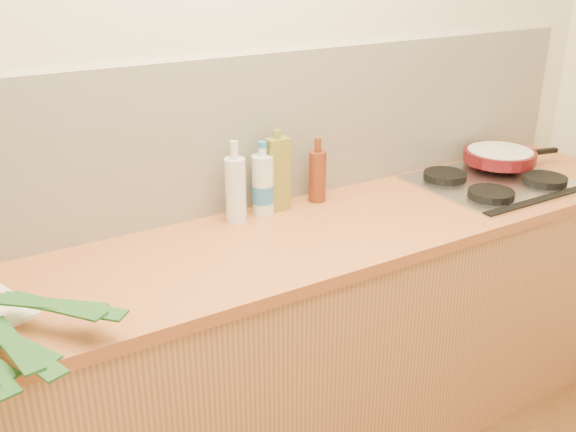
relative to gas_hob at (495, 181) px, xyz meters
name	(u,v)px	position (x,y,z in m)	size (l,w,h in m)	color
room_shell	(228,137)	(-1.02, 0.29, 0.26)	(3.50, 3.50, 3.50)	beige
counter	(272,357)	(-1.02, 0.00, -0.46)	(3.20, 0.62, 0.90)	tan
gas_hob	(495,181)	(0.00, 0.00, 0.00)	(0.58, 0.50, 0.04)	silver
skillet	(500,156)	(0.14, 0.11, 0.05)	(0.43, 0.30, 0.05)	#520D11
oil_tin	(277,174)	(-0.87, 0.22, 0.12)	(0.08, 0.05, 0.29)	olive
glass_bottle	(236,189)	(-1.04, 0.20, 0.10)	(0.07, 0.07, 0.28)	silver
amber_bottle	(317,175)	(-0.70, 0.22, 0.09)	(0.06, 0.06, 0.24)	#5E2612
water_bottle	(263,186)	(-0.93, 0.21, 0.09)	(0.08, 0.08, 0.24)	silver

